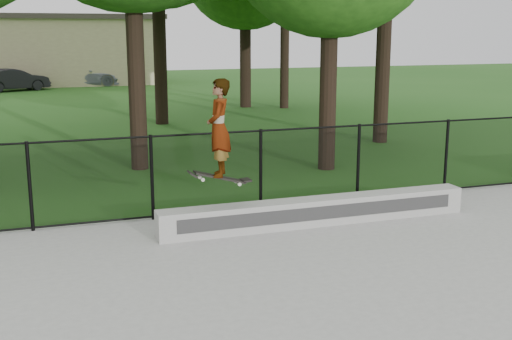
% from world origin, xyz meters
% --- Properties ---
extents(grind_ledge, '(5.52, 0.40, 0.45)m').
position_xyz_m(grind_ledge, '(0.60, 4.70, 0.29)').
color(grind_ledge, '#A3A29E').
rests_on(grind_ledge, concrete_slab).
extents(car_b, '(3.65, 2.55, 1.24)m').
position_xyz_m(car_b, '(-4.82, 33.62, 0.62)').
color(car_b, black).
rests_on(car_b, ground).
extents(car_c, '(4.41, 2.15, 1.36)m').
position_xyz_m(car_c, '(-0.97, 35.88, 0.68)').
color(car_c, '#8F93A2').
rests_on(car_c, ground).
extents(skater_airborne, '(0.82, 0.65, 1.73)m').
position_xyz_m(skater_airborne, '(-1.13, 4.66, 1.77)').
color(skater_airborne, black).
rests_on(skater_airborne, ground).
extents(chainlink_fence, '(16.06, 0.06, 1.50)m').
position_xyz_m(chainlink_fence, '(0.00, 5.90, 0.81)').
color(chainlink_fence, black).
rests_on(chainlink_fence, concrete_slab).
extents(distant_building, '(12.40, 6.40, 4.30)m').
position_xyz_m(distant_building, '(-2.00, 38.00, 2.16)').
color(distant_building, '#C6B98B').
rests_on(distant_building, ground).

